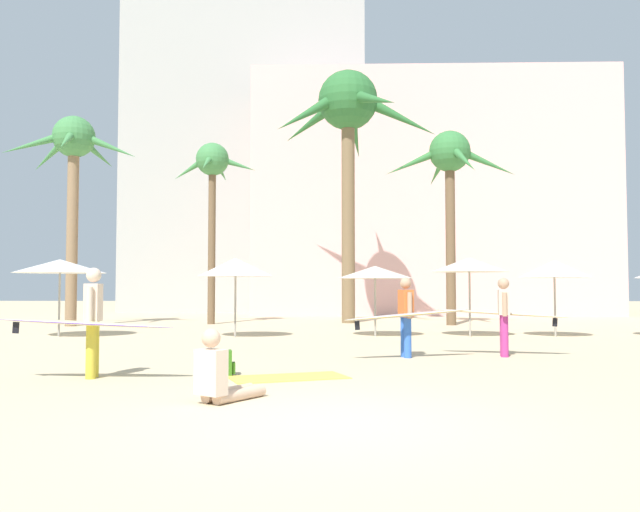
{
  "coord_description": "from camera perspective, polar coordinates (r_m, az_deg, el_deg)",
  "views": [
    {
      "loc": [
        0.09,
        -7.12,
        1.48
      ],
      "look_at": [
        -0.28,
        6.98,
        2.15
      ],
      "focal_mm": 36.22,
      "sensor_mm": 36.0,
      "label": 1
    }
  ],
  "objects": [
    {
      "name": "cafe_umbrella_4",
      "position": [
        19.19,
        -7.47,
        -0.98
      ],
      "size": [
        2.22,
        2.22,
        2.33
      ],
      "color": "gray",
      "rests_on": "ground"
    },
    {
      "name": "palm_tree_far_left",
      "position": [
        27.43,
        2.5,
        12.16
      ],
      "size": [
        6.76,
        7.28,
        10.48
      ],
      "color": "brown",
      "rests_on": "ground"
    },
    {
      "name": "person_far_left",
      "position": [
        14.41,
        15.81,
        -4.9
      ],
      "size": [
        2.87,
        1.02,
        1.67
      ],
      "rotation": [
        0.0,
        0.0,
        2.98
      ],
      "color": "#B7337F",
      "rests_on": "ground"
    },
    {
      "name": "cafe_umbrella_1",
      "position": [
        20.67,
        -21.99,
        -0.84
      ],
      "size": [
        2.66,
        2.66,
        2.29
      ],
      "color": "gray",
      "rests_on": "ground"
    },
    {
      "name": "person_near_right",
      "position": [
        8.48,
        -8.77,
        -10.5
      ],
      "size": [
        0.86,
        1.01,
        0.95
      ],
      "rotation": [
        0.0,
        0.0,
        0.97
      ],
      "color": "#D1A889",
      "rests_on": "ground"
    },
    {
      "name": "person_mid_center",
      "position": [
        13.58,
        7.64,
        -5.11
      ],
      "size": [
        2.71,
        1.12,
        1.68
      ],
      "rotation": [
        0.0,
        0.0,
        0.24
      ],
      "color": "blue",
      "rests_on": "ground"
    },
    {
      "name": "palm_tree_left",
      "position": [
        25.91,
        11.4,
        7.75
      ],
      "size": [
        5.17,
        5.05,
        7.58
      ],
      "color": "brown",
      "rests_on": "ground"
    },
    {
      "name": "hotel_tower_gray",
      "position": [
        43.82,
        -6.1,
        14.05
      ],
      "size": [
        14.51,
        8.87,
        28.25
      ],
      "primitive_type": "cube",
      "color": "#A8A8A3",
      "rests_on": "ground"
    },
    {
      "name": "cafe_umbrella_6",
      "position": [
        19.73,
        13.06,
        -0.75
      ],
      "size": [
        2.28,
        2.28,
        2.36
      ],
      "color": "gray",
      "rests_on": "ground"
    },
    {
      "name": "palm_tree_center",
      "position": [
        26.5,
        -20.97,
        8.16
      ],
      "size": [
        4.88,
        5.01,
        7.97
      ],
      "color": "#896B4C",
      "rests_on": "ground"
    },
    {
      "name": "cafe_umbrella_2",
      "position": [
        19.37,
        4.89,
        -1.44
      ],
      "size": [
        2.25,
        2.25,
        2.1
      ],
      "color": "gray",
      "rests_on": "ground"
    },
    {
      "name": "ground",
      "position": [
        7.27,
        0.8,
        -14.47
      ],
      "size": [
        120.0,
        120.0,
        0.0
      ],
      "primitive_type": "plane",
      "color": "#C6B28C"
    },
    {
      "name": "person_mid_right",
      "position": [
        11.06,
        -19.65,
        -5.32
      ],
      "size": [
        2.8,
        0.78,
        1.79
      ],
      "rotation": [
        0.0,
        0.0,
        0.13
      ],
      "color": "gold",
      "rests_on": "ground"
    },
    {
      "name": "cafe_umbrella_0",
      "position": [
        20.33,
        20.0,
        -1.08
      ],
      "size": [
        2.09,
        2.09,
        2.27
      ],
      "color": "gray",
      "rests_on": "ground"
    },
    {
      "name": "hotel_pink",
      "position": [
        37.92,
        9.14,
        4.77
      ],
      "size": [
        18.84,
        9.88,
        12.82
      ],
      "primitive_type": "cube",
      "color": "beige",
      "rests_on": "ground"
    },
    {
      "name": "backpack",
      "position": [
        10.98,
        -8.24,
        -9.38
      ],
      "size": [
        0.29,
        0.33,
        0.42
      ],
      "rotation": [
        0.0,
        0.0,
        0.22
      ],
      "color": "#346C1B",
      "rests_on": "ground"
    },
    {
      "name": "beach_towel",
      "position": [
        10.66,
        -2.8,
        -10.66
      ],
      "size": [
        2.07,
        1.51,
        0.01
      ],
      "primitive_type": "cube",
      "rotation": [
        0.0,
        0.0,
        0.36
      ],
      "color": "#F4CC4C",
      "rests_on": "ground"
    },
    {
      "name": "palm_tree_right",
      "position": [
        26.4,
        -9.47,
        7.14
      ],
      "size": [
        3.47,
        3.46,
        7.25
      ],
      "color": "brown",
      "rests_on": "ground"
    }
  ]
}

